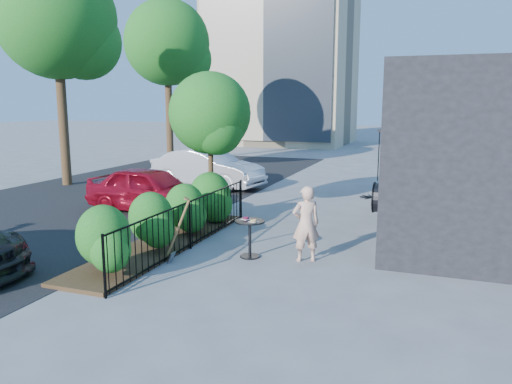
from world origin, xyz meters
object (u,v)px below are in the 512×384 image
at_px(patio_tree, 212,118).
at_px(shovel, 177,234).
at_px(street_tree_far, 168,48).
at_px(car_red, 151,190).
at_px(woman, 306,224).
at_px(cafe_table, 250,232).
at_px(street_tree_near, 57,26).
at_px(car_silver, 207,168).

xyz_separation_m(patio_tree, shovel, (0.98, -3.77, -2.15)).
height_order(street_tree_far, car_red, street_tree_far).
bearing_deg(shovel, woman, 24.35).
distance_m(street_tree_far, cafe_table, 18.01).
bearing_deg(street_tree_far, woman, -51.56).
bearing_deg(patio_tree, street_tree_near, 157.43).
distance_m(woman, car_silver, 9.30).
distance_m(shovel, car_silver, 9.05).
relative_size(street_tree_near, cafe_table, 9.90).
bearing_deg(street_tree_far, street_tree_near, -90.00).
xyz_separation_m(patio_tree, car_silver, (-2.38, 4.63, -2.04)).
bearing_deg(cafe_table, patio_tree, 127.34).
xyz_separation_m(woman, car_silver, (-5.72, 7.33, -0.06)).
distance_m(cafe_table, shovel, 1.51).
xyz_separation_m(street_tree_near, car_red, (5.62, -3.03, -5.25)).
height_order(street_tree_near, cafe_table, street_tree_near).
xyz_separation_m(street_tree_far, cafe_table, (9.88, -14.06, -5.37)).
distance_m(street_tree_near, car_silver, 7.57).
height_order(patio_tree, street_tree_far, street_tree_far).
bearing_deg(car_silver, street_tree_far, 48.25).
xyz_separation_m(street_tree_near, woman, (11.03, -5.90, -5.14)).
xyz_separation_m(street_tree_far, car_silver, (5.32, -6.57, -5.20)).
distance_m(car_red, car_silver, 4.47).
bearing_deg(street_tree_far, car_red, -62.99).
relative_size(patio_tree, cafe_table, 4.71).
bearing_deg(street_tree_far, shovel, -59.89).
distance_m(street_tree_far, woman, 18.48).
relative_size(street_tree_far, woman, 5.33).
height_order(patio_tree, car_red, patio_tree).
relative_size(cafe_table, car_red, 0.21).
xyz_separation_m(woman, car_red, (-5.41, 2.88, -0.11)).
bearing_deg(street_tree_far, car_silver, -51.02).
relative_size(cafe_table, car_silver, 0.19).
bearing_deg(car_red, shovel, -137.93).
xyz_separation_m(patio_tree, street_tree_near, (-7.70, 3.20, 3.15)).
height_order(patio_tree, woman, patio_tree).
height_order(shovel, car_silver, car_silver).
distance_m(patio_tree, shovel, 4.45).
bearing_deg(street_tree_near, shovel, -38.75).
xyz_separation_m(patio_tree, car_red, (-2.08, 0.17, -2.10)).
bearing_deg(car_silver, shovel, -148.89).
bearing_deg(woman, street_tree_far, -80.74).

